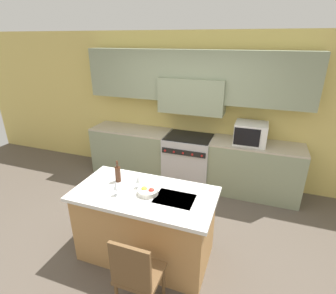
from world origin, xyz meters
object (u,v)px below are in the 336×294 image
at_px(wine_glass_near, 116,186).
at_px(fruit_bowl, 148,191).
at_px(range_stove, 188,160).
at_px(island_chair, 136,274).
at_px(microwave, 251,133).
at_px(wine_glass_far, 139,179).
at_px(wine_bottle, 118,174).

bearing_deg(wine_glass_near, fruit_bowl, 24.09).
height_order(range_stove, fruit_bowl, fruit_bowl).
bearing_deg(island_chair, range_stove, 95.25).
bearing_deg(island_chair, wine_glass_near, 131.15).
relative_size(island_chair, wine_glass_near, 5.33).
height_order(range_stove, island_chair, range_stove).
bearing_deg(wine_glass_near, microwave, 57.96).
xyz_separation_m(wine_glass_far, fruit_bowl, (0.16, -0.09, -0.09)).
relative_size(wine_bottle, wine_glass_far, 1.60).
bearing_deg(microwave, wine_bottle, -128.63).
bearing_deg(wine_glass_near, range_stove, 82.60).
relative_size(wine_bottle, wine_glass_near, 1.60).
bearing_deg(wine_glass_far, fruit_bowl, -28.79).
height_order(range_stove, microwave, microwave).
height_order(wine_bottle, wine_glass_near, wine_bottle).
distance_m(range_stove, wine_glass_near, 2.17).
relative_size(microwave, wine_bottle, 1.83).
xyz_separation_m(wine_glass_near, fruit_bowl, (0.32, 0.14, -0.09)).
bearing_deg(island_chair, wine_glass_far, 112.98).
distance_m(wine_bottle, wine_glass_near, 0.31).
height_order(microwave, island_chair, microwave).
relative_size(microwave, island_chair, 0.55).
height_order(island_chair, wine_glass_near, wine_glass_near).
xyz_separation_m(wine_bottle, wine_glass_near, (0.14, -0.28, 0.01)).
bearing_deg(wine_glass_far, island_chair, -67.02).
height_order(wine_bottle, wine_glass_far, wine_bottle).
height_order(wine_glass_near, fruit_bowl, wine_glass_near).
bearing_deg(wine_glass_far, range_stove, 86.84).
height_order(wine_glass_near, wine_glass_far, same).
height_order(range_stove, wine_bottle, wine_bottle).
bearing_deg(wine_glass_near, island_chair, -48.85).
relative_size(island_chair, wine_glass_far, 5.33).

